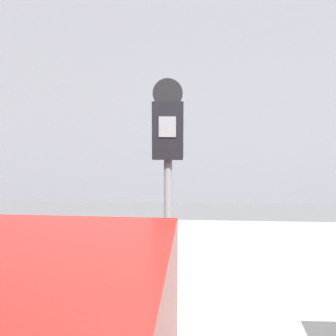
# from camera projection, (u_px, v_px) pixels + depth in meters

# --- Properties ---
(sidewalk) EXTENTS (24.00, 2.80, 0.11)m
(sidewalk) POSITION_uv_depth(u_px,v_px,m) (240.00, 268.00, 4.32)
(sidewalk) COLOR #ADAAA3
(sidewalk) RESTS_ON ground_plane
(building_facade) EXTENTS (24.00, 0.30, 5.65)m
(building_facade) POSITION_uv_depth(u_px,v_px,m) (225.00, 10.00, 6.75)
(building_facade) COLOR gray
(building_facade) RESTS_ON ground_plane
(parking_meter) EXTENTS (0.20, 0.15, 1.65)m
(parking_meter) POSITION_uv_depth(u_px,v_px,m) (168.00, 145.00, 3.01)
(parking_meter) COLOR gray
(parking_meter) RESTS_ON sidewalk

